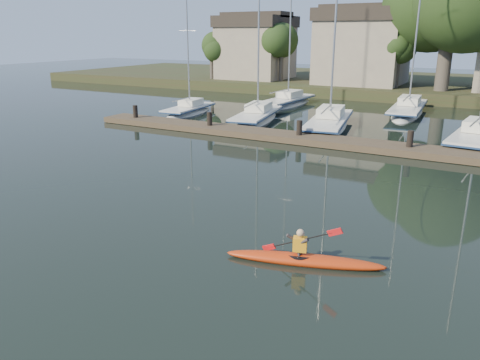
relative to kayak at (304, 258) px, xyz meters
The scene contains 10 objects.
ground 2.71m from the kayak, behind, with size 160.00×160.00×0.00m, color black.
kayak is the anchor object (origin of this frame).
dock 14.01m from the kayak, 101.07° to the left, with size 34.00×2.00×1.80m.
sailboat_0 25.12m from the kayak, 131.82° to the left, with size 2.49×6.83×10.61m.
sailboat_1 21.35m from the kayak, 120.27° to the left, with size 3.61×8.73×13.88m.
sailboat_2 19.20m from the kayak, 106.59° to the left, with size 3.90×9.91×16.00m.
sailboat_3 18.22m from the kayak, 79.90° to the left, with size 3.11×8.75×13.81m.
sailboat_5 28.84m from the kayak, 114.30° to the left, with size 2.56×9.06×14.84m.
sailboat_6 26.91m from the kayak, 94.34° to the left, with size 2.75×10.41×16.38m.
shore 40.17m from the kayak, 91.54° to the left, with size 90.00×25.25×12.75m.
Camera 1 is at (6.63, -10.44, 5.88)m, focal length 35.00 mm.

